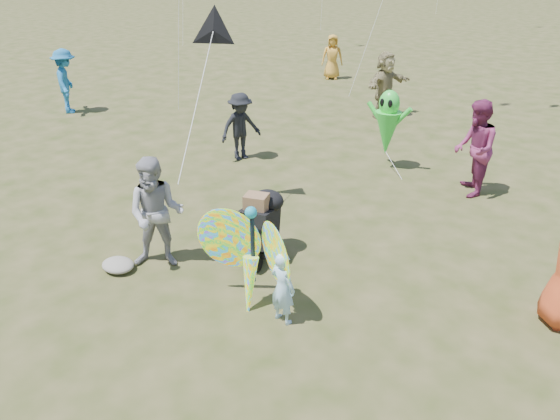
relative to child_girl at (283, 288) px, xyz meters
The scene contains 13 objects.
ground 0.92m from the child_girl, 123.44° to the right, with size 160.00×160.00×0.00m, color #51592B.
child_girl is the anchor object (origin of this frame).
adult_man 2.36m from the child_girl, behind, with size 0.85×0.66×1.74m, color #9A999E.
grey_bag 2.82m from the child_girl, behind, with size 0.53×0.43×0.17m, color gray.
crowd_b 6.10m from the child_girl, 132.74° to the left, with size 0.99×0.57×1.53m, color black.
crowd_d 9.89m from the child_girl, 106.93° to the left, with size 1.70×0.54×1.83m, color #93865A.
crowd_e 5.52m from the child_girl, 81.78° to the left, with size 0.91×0.71×1.87m, color #7F2A55.
crowd_g 14.45m from the child_girl, 116.66° to the left, with size 0.77×0.50×1.57m, color gold.
crowd_i 11.67m from the child_girl, 156.06° to the left, with size 1.18×0.68×1.82m, color #1C659C.
jogging_stroller 1.71m from the child_girl, 135.37° to the left, with size 0.68×1.12×1.09m.
butterfly_kite 0.60m from the child_girl, behind, with size 1.74×0.75×1.66m.
delta_kite_rig 4.60m from the child_girl, 141.71° to the left, with size 1.49×2.46×2.18m.
alien_kite 5.90m from the child_girl, 101.42° to the left, with size 1.12×0.69×1.74m.
Camera 1 is at (3.65, -4.20, 4.46)m, focal length 35.00 mm.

